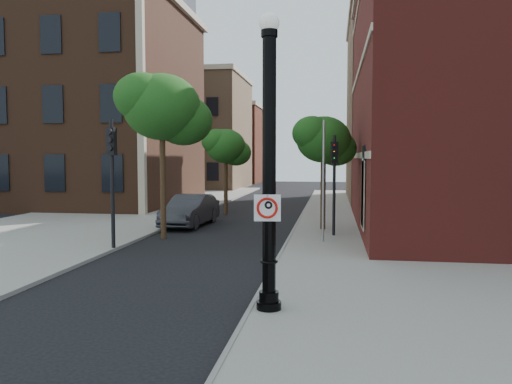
% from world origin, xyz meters
% --- Properties ---
extents(ground, '(120.00, 120.00, 0.00)m').
position_xyz_m(ground, '(0.00, 0.00, 0.00)').
color(ground, black).
rests_on(ground, ground).
extents(sidewalk_right, '(8.00, 60.00, 0.12)m').
position_xyz_m(sidewalk_right, '(6.00, 10.00, 0.06)').
color(sidewalk_right, gray).
rests_on(sidewalk_right, ground).
extents(sidewalk_left, '(10.00, 50.00, 0.12)m').
position_xyz_m(sidewalk_left, '(-9.00, 18.00, 0.06)').
color(sidewalk_left, gray).
rests_on(sidewalk_left, ground).
extents(curb_edge, '(0.10, 60.00, 0.14)m').
position_xyz_m(curb_edge, '(2.05, 10.00, 0.07)').
color(curb_edge, gray).
rests_on(curb_edge, ground).
extents(victorian_building, '(18.60, 14.60, 17.95)m').
position_xyz_m(victorian_building, '(-16.00, 23.97, 8.74)').
color(victorian_building, '#52301E').
rests_on(victorian_building, ground).
extents(bg_building_tan_a, '(12.00, 12.00, 12.00)m').
position_xyz_m(bg_building_tan_a, '(-12.00, 44.00, 6.00)').
color(bg_building_tan_a, '#946F50').
rests_on(bg_building_tan_a, ground).
extents(bg_building_red, '(12.00, 12.00, 10.00)m').
position_xyz_m(bg_building_red, '(-12.00, 58.00, 5.00)').
color(bg_building_red, maroon).
rests_on(bg_building_red, ground).
extents(bg_building_tan_b, '(22.00, 14.00, 14.00)m').
position_xyz_m(bg_building_tan_b, '(16.00, 30.00, 7.00)').
color(bg_building_tan_b, '#946F50').
rests_on(bg_building_tan_b, ground).
extents(lamppost, '(0.54, 0.54, 6.44)m').
position_xyz_m(lamppost, '(2.46, 0.35, 2.97)').
color(lamppost, black).
rests_on(lamppost, ground).
extents(no_parking_sign, '(0.57, 0.10, 0.57)m').
position_xyz_m(no_parking_sign, '(2.45, 0.18, 2.36)').
color(no_parking_sign, white).
rests_on(no_parking_sign, ground).
extents(parked_car, '(1.94, 4.83, 1.56)m').
position_xyz_m(parked_car, '(-3.20, 13.65, 0.78)').
color(parked_car, '#2F2F34').
rests_on(parked_car, ground).
extents(traffic_signal_left, '(0.31, 0.39, 4.80)m').
position_xyz_m(traffic_signal_left, '(-4.10, 6.78, 3.23)').
color(traffic_signal_left, black).
rests_on(traffic_signal_left, ground).
extents(traffic_signal_right, '(0.33, 0.38, 4.34)m').
position_xyz_m(traffic_signal_right, '(3.86, 10.96, 2.92)').
color(traffic_signal_right, black).
rests_on(traffic_signal_right, ground).
extents(utility_pole, '(0.10, 0.10, 4.86)m').
position_xyz_m(utility_pole, '(3.44, 9.39, 2.43)').
color(utility_pole, '#999999').
rests_on(utility_pole, ground).
extents(street_tree_a, '(3.81, 3.44, 6.86)m').
position_xyz_m(street_tree_a, '(-3.17, 9.79, 5.42)').
color(street_tree_a, '#332214').
rests_on(street_tree_a, ground).
extents(street_tree_b, '(2.83, 2.56, 5.10)m').
position_xyz_m(street_tree_b, '(-2.48, 18.88, 4.02)').
color(street_tree_b, '#332214').
rests_on(street_tree_b, ground).
extents(street_tree_c, '(2.93, 2.65, 5.28)m').
position_xyz_m(street_tree_c, '(3.40, 12.78, 4.16)').
color(street_tree_c, '#332214').
rests_on(street_tree_c, ground).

